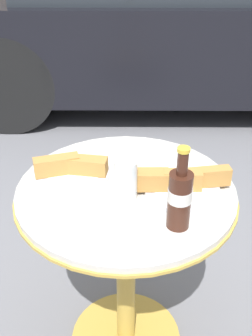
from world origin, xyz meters
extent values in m
cylinder|color=gold|center=(0.00, 0.00, 0.36)|extent=(0.07, 0.07, 0.68)
cylinder|color=gold|center=(0.00, 0.00, 0.70)|extent=(0.68, 0.68, 0.01)
cylinder|color=beige|center=(0.00, 0.00, 0.71)|extent=(0.67, 0.67, 0.02)
cylinder|color=#3D1E14|center=(0.14, -0.17, 0.81)|extent=(0.06, 0.06, 0.16)
cylinder|color=silver|center=(0.14, -0.17, 0.83)|extent=(0.06, 0.06, 0.04)
cylinder|color=#3D1E14|center=(0.14, -0.17, 0.92)|extent=(0.03, 0.03, 0.07)
cylinder|color=gold|center=(0.14, -0.17, 0.96)|extent=(0.03, 0.03, 0.01)
cylinder|color=silver|center=(0.00, -0.05, 0.77)|extent=(0.06, 0.06, 0.10)
cylinder|color=silver|center=(0.00, -0.05, 0.79)|extent=(0.07, 0.07, 0.13)
cylinder|color=white|center=(0.17, -0.02, 0.73)|extent=(0.23, 0.23, 0.01)
cube|color=white|center=(0.17, -0.02, 0.74)|extent=(0.18, 0.18, 0.00)
cube|color=#B77F3D|center=(0.06, -0.02, 0.77)|extent=(0.13, 0.05, 0.06)
cube|color=#B77F3D|center=(0.17, -0.02, 0.77)|extent=(0.11, 0.04, 0.06)
cube|color=#B77F3D|center=(0.25, 0.00, 0.77)|extent=(0.13, 0.06, 0.06)
cylinder|color=white|center=(-0.17, 0.07, 0.73)|extent=(0.24, 0.24, 0.01)
cube|color=white|center=(-0.17, 0.07, 0.74)|extent=(0.18, 0.18, 0.00)
cube|color=#B77F3D|center=(-0.22, 0.06, 0.77)|extent=(0.15, 0.08, 0.06)
cube|color=#B77F3D|center=(-0.12, 0.06, 0.76)|extent=(0.13, 0.07, 0.05)
cube|color=black|center=(0.31, 2.58, 0.54)|extent=(3.80, 1.71, 0.68)
cylinder|color=black|center=(-0.87, 3.33, 0.36)|extent=(0.71, 0.20, 0.71)
cylinder|color=black|center=(-0.87, 1.83, 0.36)|extent=(0.71, 0.20, 0.71)
camera|label=1|loc=(0.01, -1.05, 1.45)|focal=45.00mm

